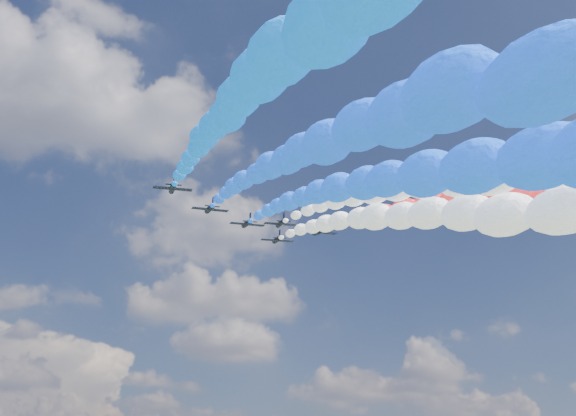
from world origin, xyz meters
name	(u,v)px	position (x,y,z in m)	size (l,w,h in m)	color
jet_0	(172,188)	(-26.96, -6.29, 89.75)	(7.87, 10.55, 2.33)	black
trail_0	(220,139)	(-26.96, -69.63, 70.59)	(5.72, 123.61, 42.39)	blue
jet_1	(210,209)	(-17.80, 3.68, 89.75)	(7.87, 10.55, 2.33)	black
trail_1	(277,179)	(-17.80, -59.67, 70.59)	(5.72, 123.61, 42.39)	blue
jet_2	(247,224)	(-8.02, 11.13, 89.75)	(7.87, 10.55, 2.33)	black
trail_2	(330,205)	(-8.02, -52.22, 70.59)	(5.72, 123.61, 42.39)	blue
jet_3	(281,223)	(-0.42, 9.06, 89.75)	(7.87, 10.55, 2.33)	black
trail_3	(385,205)	(-0.42, -54.29, 70.59)	(5.72, 123.61, 42.39)	white
jet_4	(277,240)	(1.49, 20.88, 89.75)	(7.87, 10.55, 2.33)	black
trail_4	(369,232)	(1.49, -42.46, 70.59)	(5.72, 123.61, 42.39)	white
jet_5	(320,231)	(9.88, 12.28, 89.75)	(7.87, 10.55, 2.33)	black
trail_5	(441,219)	(9.88, -51.06, 70.59)	(5.72, 123.61, 42.39)	red
jet_6	(358,223)	(16.98, 4.63, 89.75)	(7.87, 10.55, 2.33)	black
trail_6	(510,205)	(16.98, -58.72, 70.59)	(5.72, 123.61, 42.39)	red
jet_7	(418,210)	(26.88, -6.78, 89.75)	(7.87, 10.55, 2.33)	black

